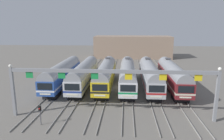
{
  "coord_description": "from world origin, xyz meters",
  "views": [
    {
      "loc": [
        1.78,
        -38.27,
        11.93
      ],
      "look_at": [
        -1.09,
        3.03,
        2.75
      ],
      "focal_mm": 33.08,
      "sensor_mm": 36.0,
      "label": 1
    }
  ],
  "objects_px": {
    "commuter_train_white": "(128,74)",
    "yard_signal_mast": "(40,111)",
    "catenary_gantry": "(112,78)",
    "commuter_train_stainless": "(150,74)",
    "commuter_train_silver": "(84,73)",
    "commuter_train_blue": "(63,73)",
    "commuter_train_maroon": "(173,75)",
    "commuter_train_yellow": "(106,74)"
  },
  "relations": [
    {
      "from": "commuter_train_white",
      "to": "yard_signal_mast",
      "type": "xyz_separation_m",
      "value": [
        -10.53,
        -15.9,
        -0.94
      ]
    },
    {
      "from": "commuter_train_stainless",
      "to": "commuter_train_silver",
      "type": "bearing_deg",
      "value": -179.98
    },
    {
      "from": "commuter_train_yellow",
      "to": "commuter_train_maroon",
      "type": "xyz_separation_m",
      "value": [
        12.64,
        0.0,
        0.0
      ]
    },
    {
      "from": "commuter_train_blue",
      "to": "commuter_train_silver",
      "type": "xyz_separation_m",
      "value": [
        4.21,
        0.0,
        0.0
      ]
    },
    {
      "from": "commuter_train_blue",
      "to": "commuter_train_white",
      "type": "distance_m",
      "value": 12.64
    },
    {
      "from": "commuter_train_silver",
      "to": "commuter_train_yellow",
      "type": "relative_size",
      "value": 1.0
    },
    {
      "from": "commuter_train_silver",
      "to": "commuter_train_stainless",
      "type": "distance_m",
      "value": 12.64
    },
    {
      "from": "commuter_train_blue",
      "to": "commuter_train_stainless",
      "type": "xyz_separation_m",
      "value": [
        16.86,
        0.0,
        0.0
      ]
    },
    {
      "from": "commuter_train_silver",
      "to": "commuter_train_yellow",
      "type": "height_order",
      "value": "commuter_train_yellow"
    },
    {
      "from": "commuter_train_blue",
      "to": "commuter_train_yellow",
      "type": "bearing_deg",
      "value": 0.03
    },
    {
      "from": "commuter_train_blue",
      "to": "commuter_train_stainless",
      "type": "height_order",
      "value": "commuter_train_stainless"
    },
    {
      "from": "commuter_train_blue",
      "to": "commuter_train_white",
      "type": "xyz_separation_m",
      "value": [
        12.64,
        0.0,
        0.0
      ]
    },
    {
      "from": "commuter_train_silver",
      "to": "commuter_train_maroon",
      "type": "distance_m",
      "value": 16.86
    },
    {
      "from": "commuter_train_yellow",
      "to": "yard_signal_mast",
      "type": "distance_m",
      "value": 17.14
    },
    {
      "from": "commuter_train_maroon",
      "to": "yard_signal_mast",
      "type": "height_order",
      "value": "commuter_train_maroon"
    },
    {
      "from": "commuter_train_stainless",
      "to": "catenary_gantry",
      "type": "distance_m",
      "value": 15.14
    },
    {
      "from": "commuter_train_white",
      "to": "commuter_train_stainless",
      "type": "relative_size",
      "value": 1.0
    },
    {
      "from": "commuter_train_stainless",
      "to": "yard_signal_mast",
      "type": "relative_size",
      "value": 7.27
    },
    {
      "from": "commuter_train_white",
      "to": "yard_signal_mast",
      "type": "distance_m",
      "value": 19.1
    },
    {
      "from": "commuter_train_stainless",
      "to": "commuter_train_maroon",
      "type": "relative_size",
      "value": 1.0
    },
    {
      "from": "commuter_train_blue",
      "to": "commuter_train_stainless",
      "type": "bearing_deg",
      "value": 0.01
    },
    {
      "from": "commuter_train_silver",
      "to": "commuter_train_maroon",
      "type": "bearing_deg",
      "value": 0.01
    },
    {
      "from": "commuter_train_white",
      "to": "catenary_gantry",
      "type": "xyz_separation_m",
      "value": [
        -2.11,
        -13.5,
        2.68
      ]
    },
    {
      "from": "commuter_train_blue",
      "to": "commuter_train_silver",
      "type": "height_order",
      "value": "same"
    },
    {
      "from": "commuter_train_blue",
      "to": "commuter_train_silver",
      "type": "relative_size",
      "value": 1.0
    },
    {
      "from": "commuter_train_yellow",
      "to": "commuter_train_stainless",
      "type": "distance_m",
      "value": 8.43
    },
    {
      "from": "commuter_train_silver",
      "to": "commuter_train_blue",
      "type": "bearing_deg",
      "value": 180.0
    },
    {
      "from": "commuter_train_silver",
      "to": "commuter_train_yellow",
      "type": "distance_m",
      "value": 4.21
    },
    {
      "from": "commuter_train_yellow",
      "to": "commuter_train_maroon",
      "type": "height_order",
      "value": "same"
    },
    {
      "from": "commuter_train_yellow",
      "to": "commuter_train_maroon",
      "type": "bearing_deg",
      "value": 0.0
    },
    {
      "from": "commuter_train_white",
      "to": "commuter_train_stainless",
      "type": "xyz_separation_m",
      "value": [
        4.21,
        0.0,
        0.0
      ]
    },
    {
      "from": "commuter_train_blue",
      "to": "commuter_train_maroon",
      "type": "bearing_deg",
      "value": 0.01
    },
    {
      "from": "commuter_train_yellow",
      "to": "commuter_train_maroon",
      "type": "distance_m",
      "value": 12.64
    },
    {
      "from": "commuter_train_silver",
      "to": "yard_signal_mast",
      "type": "height_order",
      "value": "commuter_train_silver"
    },
    {
      "from": "commuter_train_silver",
      "to": "yard_signal_mast",
      "type": "relative_size",
      "value": 7.27
    },
    {
      "from": "commuter_train_white",
      "to": "catenary_gantry",
      "type": "height_order",
      "value": "catenary_gantry"
    },
    {
      "from": "commuter_train_white",
      "to": "commuter_train_blue",
      "type": "bearing_deg",
      "value": -179.98
    },
    {
      "from": "catenary_gantry",
      "to": "yard_signal_mast",
      "type": "height_order",
      "value": "catenary_gantry"
    },
    {
      "from": "commuter_train_silver",
      "to": "catenary_gantry",
      "type": "height_order",
      "value": "catenary_gantry"
    },
    {
      "from": "commuter_train_maroon",
      "to": "yard_signal_mast",
      "type": "bearing_deg",
      "value": -140.01
    },
    {
      "from": "commuter_train_white",
      "to": "commuter_train_stainless",
      "type": "height_order",
      "value": "same"
    },
    {
      "from": "commuter_train_silver",
      "to": "commuter_train_white",
      "type": "height_order",
      "value": "commuter_train_white"
    }
  ]
}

